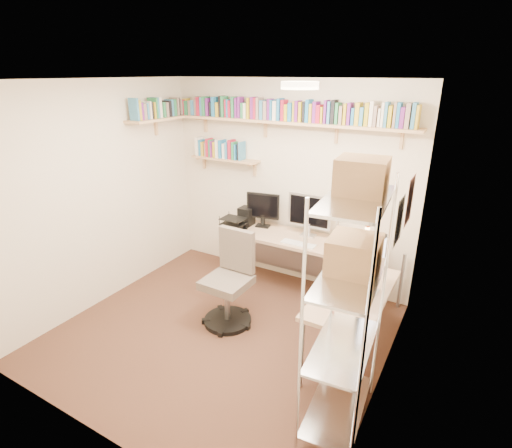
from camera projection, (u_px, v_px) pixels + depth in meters
The scene contains 6 objects.
ground at pixel (222, 332), 4.19m from camera, with size 3.20×3.20×0.00m, color #482D1E.
room_shell at pixel (217, 190), 3.64m from camera, with size 3.24×3.04×2.52m.
wall_shelves at pixel (251, 120), 4.70m from camera, with size 3.12×1.09×0.80m.
corner_desk at pixel (303, 248), 4.48m from camera, with size 2.18×1.80×1.23m.
office_chair at pixel (230, 285), 4.25m from camera, with size 0.54×0.55×1.02m.
wire_rack at pixel (353, 258), 2.69m from camera, with size 0.48×0.86×2.06m.
Camera 1 is at (2.05, -2.86, 2.56)m, focal length 28.00 mm.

